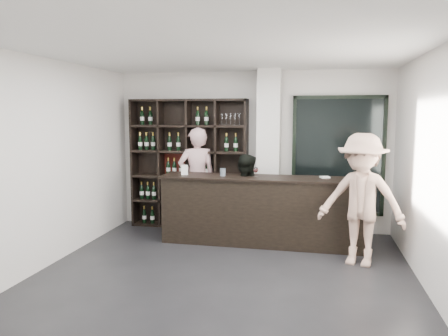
% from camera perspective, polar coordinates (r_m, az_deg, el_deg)
% --- Properties ---
extents(floor, '(5.00, 5.50, 0.01)m').
position_cam_1_polar(floor, '(5.76, -0.53, -14.71)').
color(floor, black).
rests_on(floor, ground).
extents(wine_shelf, '(2.20, 0.35, 2.40)m').
position_cam_1_polar(wine_shelf, '(8.17, -4.61, 0.52)').
color(wine_shelf, black).
rests_on(wine_shelf, floor).
extents(structural_column, '(0.40, 0.40, 2.90)m').
position_cam_1_polar(structural_column, '(7.76, 5.87, 2.02)').
color(structural_column, silver).
rests_on(structural_column, floor).
extents(glass_panel, '(1.60, 0.08, 2.10)m').
position_cam_1_polar(glass_panel, '(7.96, 14.66, 1.59)').
color(glass_panel, black).
rests_on(glass_panel, floor).
extents(tasting_counter, '(3.39, 0.70, 1.12)m').
position_cam_1_polar(tasting_counter, '(7.19, 5.18, -5.56)').
color(tasting_counter, black).
rests_on(tasting_counter, floor).
extents(taster_pink, '(0.81, 0.67, 1.89)m').
position_cam_1_polar(taster_pink, '(7.99, -3.54, -1.47)').
color(taster_pink, '#C89B9D').
rests_on(taster_pink, floor).
extents(taster_black, '(0.83, 0.72, 1.47)m').
position_cam_1_polar(taster_black, '(7.29, 2.74, -3.94)').
color(taster_black, black).
rests_on(taster_black, floor).
extents(customer, '(1.36, 1.03, 1.87)m').
position_cam_1_polar(customer, '(6.42, 17.49, -3.99)').
color(customer, tan).
rests_on(customer, floor).
extents(wine_glass, '(0.10, 0.10, 0.19)m').
position_cam_1_polar(wine_glass, '(7.04, 4.18, -0.46)').
color(wine_glass, white).
rests_on(wine_glass, tasting_counter).
extents(spit_cup, '(0.11, 0.11, 0.13)m').
position_cam_1_polar(spit_cup, '(7.16, -0.16, -0.56)').
color(spit_cup, '#A2B5C6').
rests_on(spit_cup, tasting_counter).
extents(napkin_stack, '(0.17, 0.17, 0.02)m').
position_cam_1_polar(napkin_stack, '(7.14, 13.04, -1.18)').
color(napkin_stack, white).
rests_on(napkin_stack, tasting_counter).
extents(card_stand, '(0.12, 0.07, 0.16)m').
position_cam_1_polar(card_stand, '(7.33, -5.16, -0.26)').
color(card_stand, white).
rests_on(card_stand, tasting_counter).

